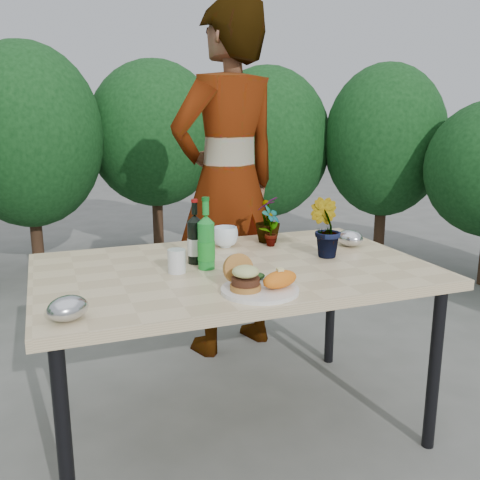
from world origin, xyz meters
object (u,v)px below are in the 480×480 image
object	(u,v)px
patio_table	(233,279)
wine_bottle	(195,240)
dinner_plate	(260,290)
person	(228,183)

from	to	relation	value
patio_table	wine_bottle	size ratio (longest dim) A/B	5.83
patio_table	dinner_plate	xyz separation A→B (m)	(-0.02, -0.34, 0.06)
dinner_plate	wine_bottle	distance (m)	0.46
dinner_plate	person	xyz separation A→B (m)	(0.29, 1.16, 0.22)
wine_bottle	person	size ratio (longest dim) A/B	0.14
dinner_plate	wine_bottle	size ratio (longest dim) A/B	1.02
patio_table	person	size ratio (longest dim) A/B	0.81
wine_bottle	person	world-z (taller)	person
dinner_plate	person	world-z (taller)	person
patio_table	person	xyz separation A→B (m)	(0.26, 0.82, 0.29)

